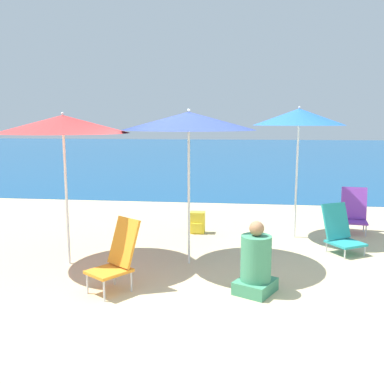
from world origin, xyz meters
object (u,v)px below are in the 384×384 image
beach_umbrella_navy (189,121)px  backpack_yellow (197,223)px  beach_chair_teal (340,231)px  beach_umbrella_blue (299,117)px  beach_chair_orange (117,256)px  beach_chair_purple (354,211)px  beach_umbrella_red (63,124)px  person_seated_near (256,264)px

beach_umbrella_navy → backpack_yellow: (-0.07, 1.78, -1.90)m
beach_umbrella_navy → beach_chair_teal: beach_umbrella_navy is taller
beach_chair_teal → beach_umbrella_blue: bearing=97.5°
beach_chair_orange → beach_chair_purple: (3.64, 3.34, -0.04)m
backpack_yellow → beach_umbrella_navy: bearing=-87.6°
beach_umbrella_navy → beach_umbrella_red: beach_umbrella_navy is taller
beach_chair_purple → person_seated_near: size_ratio=0.94×
beach_umbrella_red → beach_umbrella_blue: 3.99m
beach_chair_purple → beach_umbrella_navy: bearing=-134.4°
beach_chair_purple → beach_chair_teal: size_ratio=1.10×
beach_chair_orange → beach_umbrella_blue: bearing=84.2°
beach_umbrella_red → beach_chair_teal: 4.60m
beach_umbrella_red → person_seated_near: bearing=-15.6°
beach_umbrella_red → beach_chair_purple: size_ratio=2.62×
beach_umbrella_navy → backpack_yellow: bearing=92.4°
beach_chair_teal → backpack_yellow: 2.59m
backpack_yellow → person_seated_near: bearing=-69.5°
beach_umbrella_blue → backpack_yellow: (-1.80, 0.08, -1.97)m
beach_umbrella_red → beach_umbrella_blue: beach_umbrella_blue is taller
beach_chair_teal → backpack_yellow: bearing=129.2°
beach_chair_orange → beach_chair_purple: size_ratio=1.05×
beach_chair_orange → person_seated_near: 1.72m
beach_umbrella_blue → beach_chair_purple: 2.17m
beach_chair_orange → backpack_yellow: beach_chair_orange is taller
beach_umbrella_blue → beach_chair_orange: size_ratio=2.64×
beach_umbrella_blue → beach_chair_orange: bearing=-131.4°
beach_chair_purple → person_seated_near: bearing=-112.9°
beach_umbrella_red → beach_chair_orange: bearing=-41.2°
person_seated_near → beach_umbrella_red: bearing=-168.3°
beach_chair_teal → beach_chair_orange: bearing=-178.0°
beach_umbrella_navy → beach_chair_orange: beach_umbrella_navy is taller
beach_umbrella_red → backpack_yellow: 3.21m
person_seated_near → backpack_yellow: (-1.03, 2.77, -0.16)m
beach_chair_teal → backpack_yellow: beach_chair_teal is taller
beach_umbrella_blue → backpack_yellow: beach_umbrella_blue is taller
beach_umbrella_blue → beach_chair_orange: (-2.48, -2.81, -1.72)m
beach_umbrella_navy → beach_chair_teal: 3.07m
beach_chair_purple → backpack_yellow: 3.00m
beach_chair_teal → backpack_yellow: size_ratio=1.90×
person_seated_near → backpack_yellow: 2.96m
backpack_yellow → beach_umbrella_red: bearing=-130.2°
backpack_yellow → beach_chair_purple: bearing=8.6°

